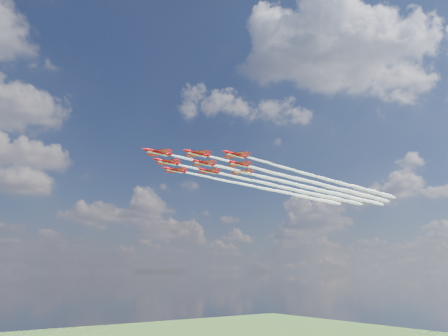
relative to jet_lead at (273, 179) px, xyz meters
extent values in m
cylinder|color=red|center=(-53.61, -9.17, 0.00)|extent=(7.92, 2.39, 1.08)
cone|color=red|center=(-58.44, -10.00, 0.00)|extent=(2.12, 1.39, 1.08)
cone|color=red|center=(-49.07, -8.40, 0.00)|extent=(1.62, 1.21, 0.98)
ellipsoid|color=black|center=(-55.54, -9.50, 0.44)|extent=(2.16, 1.22, 0.70)
cube|color=red|center=(-53.13, -9.09, -0.05)|extent=(4.61, 9.42, 0.14)
cube|color=red|center=(-49.74, -8.51, 0.00)|extent=(1.95, 3.71, 0.12)
cube|color=red|center=(-49.55, -8.48, 0.88)|extent=(1.57, 0.40, 1.77)
cube|color=silver|center=(-53.61, -9.17, -0.49)|extent=(7.40, 2.11, 0.12)
cylinder|color=red|center=(-43.38, -14.82, 0.00)|extent=(7.92, 2.39, 1.08)
cone|color=red|center=(-48.21, -15.65, 0.00)|extent=(2.12, 1.39, 1.08)
cone|color=red|center=(-38.84, -14.05, 0.00)|extent=(1.62, 1.21, 0.98)
ellipsoid|color=black|center=(-45.31, -15.15, 0.44)|extent=(2.16, 1.22, 0.70)
cube|color=red|center=(-42.90, -14.74, -0.05)|extent=(4.61, 9.42, 0.14)
cube|color=red|center=(-39.51, -14.16, 0.00)|extent=(1.95, 3.71, 0.12)
cube|color=red|center=(-39.32, -14.13, 0.88)|extent=(1.57, 0.40, 1.77)
cube|color=silver|center=(-43.38, -14.82, -0.49)|extent=(7.40, 2.11, 0.12)
cylinder|color=red|center=(-45.84, -0.44, 0.00)|extent=(7.92, 2.39, 1.08)
cone|color=red|center=(-50.67, -1.27, 0.00)|extent=(2.12, 1.39, 1.08)
cone|color=red|center=(-41.30, 0.33, 0.00)|extent=(1.62, 1.21, 0.98)
ellipsoid|color=black|center=(-47.77, -0.77, 0.44)|extent=(2.16, 1.22, 0.70)
cube|color=red|center=(-45.36, -0.36, -0.05)|extent=(4.61, 9.42, 0.14)
cube|color=red|center=(-41.97, 0.22, 0.00)|extent=(1.95, 3.71, 0.12)
cube|color=red|center=(-41.78, 0.25, 0.88)|extent=(1.57, 0.40, 1.77)
cube|color=silver|center=(-45.84, -0.44, -0.49)|extent=(7.40, 2.11, 0.12)
cylinder|color=red|center=(-33.15, -20.47, 0.00)|extent=(7.92, 2.39, 1.08)
cone|color=red|center=(-37.98, -21.30, 0.00)|extent=(2.12, 1.39, 1.08)
cone|color=red|center=(-28.61, -19.70, 0.00)|extent=(1.62, 1.21, 0.98)
ellipsoid|color=black|center=(-35.08, -20.80, 0.44)|extent=(2.16, 1.22, 0.70)
cube|color=red|center=(-32.67, -20.39, -0.05)|extent=(4.61, 9.42, 0.14)
cube|color=red|center=(-29.28, -19.81, 0.00)|extent=(1.95, 3.71, 0.12)
cube|color=red|center=(-29.09, -19.78, 0.88)|extent=(1.57, 0.40, 1.77)
cube|color=silver|center=(-33.15, -20.47, -0.49)|extent=(7.40, 2.11, 0.12)
cylinder|color=red|center=(-35.61, -6.09, 0.00)|extent=(7.92, 2.39, 1.08)
cone|color=red|center=(-40.44, -6.92, 0.00)|extent=(2.12, 1.39, 1.08)
cone|color=red|center=(-31.07, -5.32, 0.00)|extent=(1.62, 1.21, 0.98)
ellipsoid|color=black|center=(-37.54, -6.42, 0.44)|extent=(2.16, 1.22, 0.70)
cube|color=red|center=(-35.13, -6.01, -0.05)|extent=(4.61, 9.42, 0.14)
cube|color=red|center=(-31.74, -5.43, 0.00)|extent=(1.95, 3.71, 0.12)
cube|color=red|center=(-31.55, -5.40, 0.88)|extent=(1.57, 0.40, 1.77)
cube|color=silver|center=(-35.61, -6.09, -0.49)|extent=(7.40, 2.11, 0.12)
cylinder|color=red|center=(-38.07, 8.29, 0.00)|extent=(7.92, 2.39, 1.08)
cone|color=red|center=(-42.90, 7.46, 0.00)|extent=(2.12, 1.39, 1.08)
cone|color=red|center=(-33.53, 9.06, 0.00)|extent=(1.62, 1.21, 0.98)
ellipsoid|color=black|center=(-40.00, 7.96, 0.44)|extent=(2.16, 1.22, 0.70)
cube|color=red|center=(-37.59, 8.37, -0.05)|extent=(4.61, 9.42, 0.14)
cube|color=red|center=(-34.20, 8.95, 0.00)|extent=(1.95, 3.71, 0.12)
cube|color=red|center=(-34.01, 8.98, 0.88)|extent=(1.57, 0.40, 1.77)
cube|color=silver|center=(-38.07, 8.29, -0.49)|extent=(7.40, 2.11, 0.12)
cylinder|color=red|center=(-25.38, -11.74, 0.00)|extent=(7.92, 2.39, 1.08)
cone|color=red|center=(-30.21, -12.57, 0.00)|extent=(2.12, 1.39, 1.08)
cone|color=red|center=(-20.84, -10.97, 0.00)|extent=(1.62, 1.21, 0.98)
ellipsoid|color=black|center=(-27.31, -12.07, 0.44)|extent=(2.16, 1.22, 0.70)
cube|color=red|center=(-24.90, -11.66, -0.05)|extent=(4.61, 9.42, 0.14)
cube|color=red|center=(-21.51, -11.08, 0.00)|extent=(1.95, 3.71, 0.12)
cube|color=red|center=(-21.32, -11.05, 0.88)|extent=(1.57, 0.40, 1.77)
cube|color=silver|center=(-25.38, -11.74, -0.49)|extent=(7.40, 2.11, 0.12)
cylinder|color=red|center=(-27.84, 2.64, 0.00)|extent=(7.92, 2.39, 1.08)
cone|color=red|center=(-32.67, 1.81, 0.00)|extent=(2.12, 1.39, 1.08)
cone|color=red|center=(-23.30, 3.41, 0.00)|extent=(1.62, 1.21, 0.98)
ellipsoid|color=black|center=(-29.77, 2.31, 0.44)|extent=(2.16, 1.22, 0.70)
cube|color=red|center=(-27.36, 2.72, -0.05)|extent=(4.61, 9.42, 0.14)
cube|color=red|center=(-23.97, 3.30, 0.00)|extent=(1.95, 3.71, 0.12)
cube|color=red|center=(-23.78, 3.33, 0.88)|extent=(1.57, 0.40, 1.77)
cube|color=silver|center=(-27.84, 2.64, -0.49)|extent=(7.40, 2.11, 0.12)
cylinder|color=red|center=(-17.61, -3.01, 0.00)|extent=(7.92, 2.39, 1.08)
cone|color=red|center=(-22.44, -3.84, 0.00)|extent=(2.12, 1.39, 1.08)
cone|color=red|center=(-13.07, -2.24, 0.00)|extent=(1.62, 1.21, 0.98)
ellipsoid|color=black|center=(-19.54, -3.34, 0.44)|extent=(2.16, 1.22, 0.70)
cube|color=red|center=(-17.13, -2.93, -0.05)|extent=(4.61, 9.42, 0.14)
cube|color=red|center=(-13.74, -2.35, 0.00)|extent=(1.95, 3.71, 0.12)
cube|color=red|center=(-13.55, -2.32, 0.88)|extent=(1.57, 0.40, 1.77)
cube|color=silver|center=(-17.61, -3.01, -0.49)|extent=(7.40, 2.11, 0.12)
camera|label=1|loc=(-109.82, -122.47, -34.64)|focal=35.00mm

